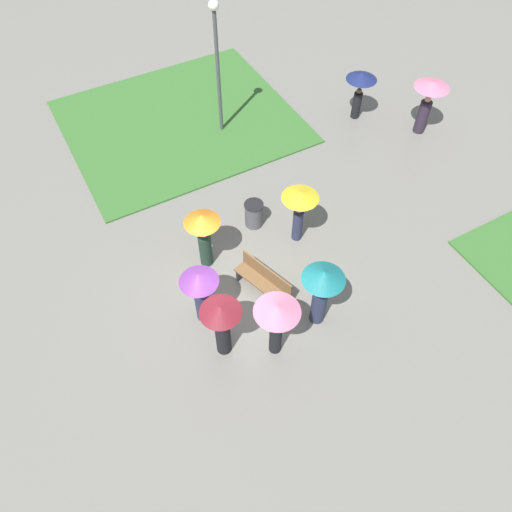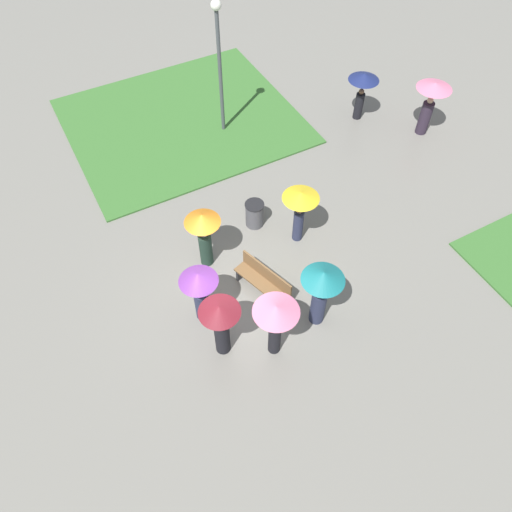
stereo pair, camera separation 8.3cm
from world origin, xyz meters
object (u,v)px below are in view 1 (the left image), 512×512
at_px(park_bench, 264,280).
at_px(crowd_person_maroon, 222,322).
at_px(lamp_post, 217,53).
at_px(crowd_person_yellow, 299,205).
at_px(crowd_person_pink, 277,318).
at_px(lone_walker_mid_plaza, 428,98).
at_px(trash_bin, 254,214).
at_px(crowd_person_teal, 322,287).
at_px(crowd_person_purple, 200,288).
at_px(crowd_person_orange, 203,231).
at_px(lone_walker_far_path, 361,84).

xyz_separation_m(park_bench, crowd_person_maroon, (1.03, -1.69, 0.80)).
height_order(lamp_post, crowd_person_maroon, lamp_post).
relative_size(lamp_post, crowd_person_yellow, 2.47).
distance_m(park_bench, crowd_person_pink, 1.99).
height_order(crowd_person_maroon, crowd_person_pink, crowd_person_pink).
height_order(lamp_post, lone_walker_mid_plaza, lamp_post).
distance_m(trash_bin, crowd_person_maroon, 4.26).
distance_m(trash_bin, crowd_person_pink, 4.27).
relative_size(crowd_person_teal, crowd_person_purple, 1.11).
bearing_deg(crowd_person_purple, crowd_person_maroon, 31.51).
distance_m(crowd_person_yellow, crowd_person_orange, 2.70).
distance_m(crowd_person_teal, crowd_person_pink, 1.40).
distance_m(trash_bin, crowd_person_yellow, 1.64).
bearing_deg(lone_walker_far_path, crowd_person_orange, -141.47).
bearing_deg(crowd_person_teal, crowd_person_maroon, -113.59).
height_order(crowd_person_yellow, crowd_person_teal, crowd_person_teal).
height_order(trash_bin, crowd_person_pink, crowd_person_pink).
distance_m(crowd_person_teal, lone_walker_far_path, 8.66).
xyz_separation_m(lamp_post, crowd_person_orange, (5.03, -2.96, -1.55)).
xyz_separation_m(crowd_person_teal, lone_walker_far_path, (-6.41, 5.82, -0.08)).
bearing_deg(trash_bin, lamp_post, 165.65).
bearing_deg(trash_bin, lone_walker_mid_plaza, 98.32).
distance_m(trash_bin, crowd_person_purple, 3.52).
bearing_deg(crowd_person_maroon, crowd_person_teal, 127.64).
height_order(crowd_person_maroon, lone_walker_far_path, crowd_person_maroon).
bearing_deg(lone_walker_mid_plaza, lone_walker_far_path, -145.21).
bearing_deg(crowd_person_purple, crowd_person_pink, 63.31).
distance_m(crowd_person_yellow, crowd_person_maroon, 4.08).
relative_size(trash_bin, crowd_person_yellow, 0.45).
bearing_deg(lamp_post, lone_walker_mid_plaza, 60.84).
height_order(trash_bin, crowd_person_orange, crowd_person_orange).
distance_m(trash_bin, crowd_person_orange, 2.14).
relative_size(trash_bin, crowd_person_orange, 0.43).
bearing_deg(crowd_person_pink, crowd_person_orange, -11.13).
xyz_separation_m(crowd_person_teal, crowd_person_purple, (-1.45, -2.50, -0.14)).
relative_size(trash_bin, crowd_person_purple, 0.46).
relative_size(crowd_person_orange, crowd_person_maroon, 1.01).
xyz_separation_m(park_bench, lone_walker_far_path, (-5.02, 6.59, 0.86)).
xyz_separation_m(park_bench, lone_walker_mid_plaza, (-3.27, 8.07, 0.87)).
height_order(trash_bin, crowd_person_yellow, crowd_person_yellow).
xyz_separation_m(crowd_person_yellow, crowd_person_pink, (2.80, -2.35, 0.09)).
xyz_separation_m(trash_bin, crowd_person_maroon, (3.26, -2.61, 0.85)).
bearing_deg(crowd_person_teal, crowd_person_purple, -135.38).
distance_m(crowd_person_orange, crowd_person_purple, 1.75).
height_order(crowd_person_yellow, crowd_person_pink, crowd_person_pink).
bearing_deg(crowd_person_maroon, lone_walker_mid_plaza, 159.83).
relative_size(crowd_person_yellow, lone_walker_far_path, 1.04).
height_order(lamp_post, crowd_person_yellow, lamp_post).
relative_size(lone_walker_far_path, lone_walker_mid_plaza, 0.90).
distance_m(lone_walker_far_path, lone_walker_mid_plaza, 2.29).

